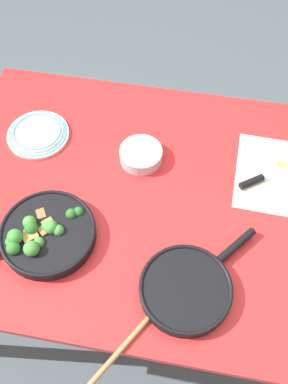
{
  "coord_description": "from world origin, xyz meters",
  "views": [
    {
      "loc": [
        0.13,
        -0.71,
        1.93
      ],
      "look_at": [
        0.0,
        0.0,
        0.79
      ],
      "focal_mm": 40.0,
      "sensor_mm": 36.0,
      "label": 1
    }
  ],
  "objects": [
    {
      "name": "skillet_broccoli",
      "position": [
        -0.26,
        -0.2,
        0.79
      ],
      "size": [
        0.4,
        0.31,
        0.08
      ],
      "rotation": [
        0.0,
        0.0,
        3.69
      ],
      "color": "black",
      "rests_on": "dining_table_red"
    },
    {
      "name": "dining_table_red",
      "position": [
        0.0,
        0.0,
        0.69
      ],
      "size": [
        1.3,
        0.98,
        0.77
      ],
      "color": "red",
      "rests_on": "ground_plane"
    },
    {
      "name": "wooden_spoon",
      "position": [
        0.08,
        -0.39,
        0.77
      ],
      "size": [
        0.21,
        0.31,
        0.02
      ],
      "rotation": [
        0.0,
        0.0,
        1.02
      ],
      "color": "#996B42",
      "rests_on": "dining_table_red"
    },
    {
      "name": "dinner_plate_stack",
      "position": [
        -0.41,
        0.18,
        0.78
      ],
      "size": [
        0.22,
        0.22,
        0.03
      ],
      "color": "white",
      "rests_on": "dining_table_red"
    },
    {
      "name": "ground_plane",
      "position": [
        0.0,
        0.0,
        0.0
      ],
      "size": [
        14.0,
        14.0,
        0.0
      ],
      "primitive_type": "plane",
      "color": "#424C51"
    },
    {
      "name": "prep_bowl_steel",
      "position": [
        -0.04,
        0.14,
        0.79
      ],
      "size": [
        0.14,
        0.14,
        0.05
      ],
      "color": "#B7B7BC",
      "rests_on": "dining_table_red"
    },
    {
      "name": "grater_knife",
      "position": [
        0.38,
        0.14,
        0.77
      ],
      "size": [
        0.24,
        0.19,
        0.02
      ],
      "rotation": [
        0.0,
        0.0,
        0.63
      ],
      "color": "silver",
      "rests_on": "dining_table_red"
    },
    {
      "name": "skillet_eggs",
      "position": [
        0.17,
        -0.29,
        0.79
      ],
      "size": [
        0.31,
        0.35,
        0.04
      ],
      "rotation": [
        0.0,
        0.0,
        0.89
      ],
      "color": "black",
      "rests_on": "dining_table_red"
    }
  ]
}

